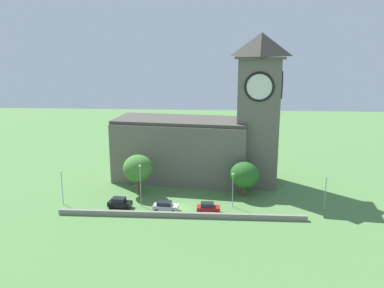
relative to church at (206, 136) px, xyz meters
The scene contains 12 objects.
ground_plane 10.52m from the church, 154.95° to the right, with size 200.00×200.00×0.00m, color #517F42.
church is the anchor object (origin of this frame).
quay_barrier 22.93m from the church, 99.86° to the right, with size 42.93×0.70×0.93m, color gray.
car_black 24.48m from the church, 131.48° to the right, with size 4.39×2.64×1.93m.
car_silver 21.14m from the church, 110.22° to the right, with size 4.59×2.56×1.77m.
car_red 20.43m from the church, 86.81° to the right, with size 4.08×2.17×1.90m.
streetlamp_west_end 31.07m from the church, 148.39° to the right, with size 0.44×0.44×6.56m.
streetlamp_west_mid 20.09m from the church, 125.83° to the right, with size 0.44×0.44×7.92m.
streetlamp_central 17.01m from the church, 70.46° to the right, with size 0.44×0.44×6.49m.
streetlamp_east_mid 27.45m from the church, 35.52° to the right, with size 0.44×0.44×6.13m.
tree_riverside_east 17.00m from the church, 142.31° to the right, with size 5.84×5.84×8.06m.
tree_riverside_west 13.47m from the church, 51.06° to the right, with size 5.84×5.84×7.06m.
Camera 1 is at (6.25, -69.82, 29.12)m, focal length 38.61 mm.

